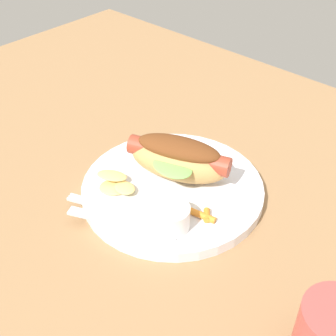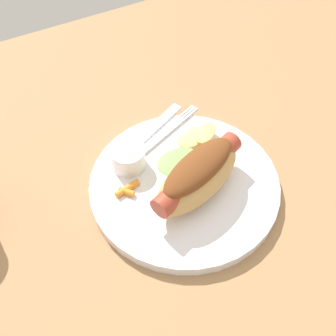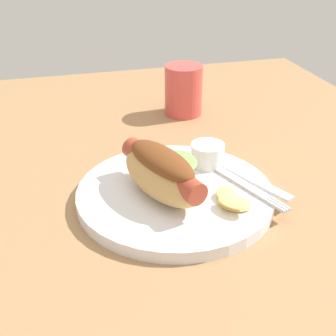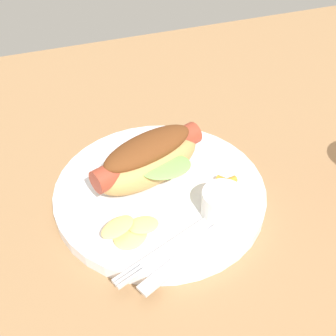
% 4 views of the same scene
% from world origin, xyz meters
% --- Properties ---
extents(ground_plane, '(1.20, 0.90, 0.02)m').
position_xyz_m(ground_plane, '(0.00, 0.00, -0.01)').
color(ground_plane, '#9E754C').
extents(plate, '(0.25, 0.25, 0.02)m').
position_xyz_m(plate, '(-0.03, -0.01, 0.01)').
color(plate, white).
rests_on(plate, ground_plane).
extents(hot_dog, '(0.15, 0.10, 0.06)m').
position_xyz_m(hot_dog, '(-0.02, -0.03, 0.05)').
color(hot_dog, tan).
rests_on(hot_dog, plate).
extents(sauce_ramekin, '(0.05, 0.05, 0.03)m').
position_xyz_m(sauce_ramekin, '(-0.08, 0.06, 0.03)').
color(sauce_ramekin, white).
rests_on(sauce_ramekin, plate).
extents(fork, '(0.14, 0.06, 0.00)m').
position_xyz_m(fork, '(-0.01, 0.08, 0.02)').
color(fork, silver).
rests_on(fork, plate).
extents(knife, '(0.14, 0.07, 0.00)m').
position_xyz_m(knife, '(-0.03, 0.09, 0.02)').
color(knife, silver).
rests_on(knife, plate).
extents(chips_pile, '(0.07, 0.06, 0.02)m').
position_xyz_m(chips_pile, '(0.03, 0.05, 0.02)').
color(chips_pile, '#E7C775').
rests_on(chips_pile, plate).
extents(carrot_garnish, '(0.04, 0.02, 0.01)m').
position_xyz_m(carrot_garnish, '(-0.10, 0.02, 0.02)').
color(carrot_garnish, orange).
rests_on(carrot_garnish, plate).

